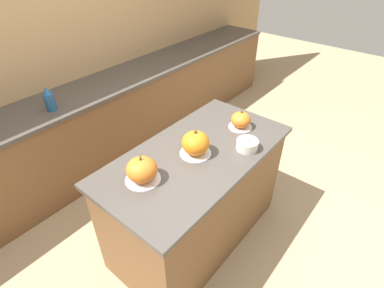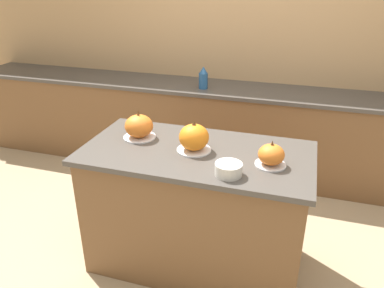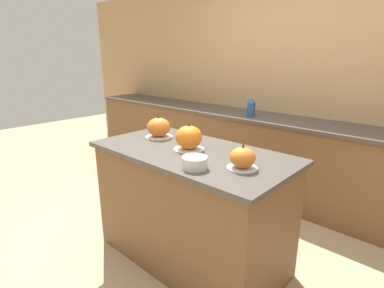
# 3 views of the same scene
# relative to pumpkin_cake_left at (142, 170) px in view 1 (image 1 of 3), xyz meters

# --- Properties ---
(ground_plane) EXTENTS (12.00, 12.00, 0.00)m
(ground_plane) POSITION_rel_pumpkin_cake_left_xyz_m (0.44, -0.09, -0.99)
(ground_plane) COLOR tan
(wall_back) EXTENTS (8.00, 0.06, 2.50)m
(wall_back) POSITION_rel_pumpkin_cake_left_xyz_m (0.44, 1.70, 0.26)
(wall_back) COLOR tan
(wall_back) RESTS_ON ground_plane
(kitchen_island) EXTENTS (1.49, 0.77, 0.91)m
(kitchen_island) POSITION_rel_pumpkin_cake_left_xyz_m (0.44, -0.09, -0.53)
(kitchen_island) COLOR brown
(kitchen_island) RESTS_ON ground_plane
(back_counter) EXTENTS (6.00, 0.60, 0.91)m
(back_counter) POSITION_rel_pumpkin_cake_left_xyz_m (0.44, 1.37, -0.53)
(back_counter) COLOR brown
(back_counter) RESTS_ON ground_plane
(pumpkin_cake_left) EXTENTS (0.23, 0.23, 0.20)m
(pumpkin_cake_left) POSITION_rel_pumpkin_cake_left_xyz_m (0.00, 0.00, 0.00)
(pumpkin_cake_left) COLOR silver
(pumpkin_cake_left) RESTS_ON kitchen_island
(pumpkin_cake_center) EXTENTS (0.22, 0.22, 0.20)m
(pumpkin_cake_center) POSITION_rel_pumpkin_cake_left_xyz_m (0.42, -0.08, 0.01)
(pumpkin_cake_center) COLOR silver
(pumpkin_cake_center) RESTS_ON kitchen_island
(pumpkin_cake_right) EXTENTS (0.19, 0.19, 0.16)m
(pumpkin_cake_right) POSITION_rel_pumpkin_cake_left_xyz_m (0.92, -0.14, -0.02)
(pumpkin_cake_right) COLOR silver
(pumpkin_cake_right) RESTS_ON kitchen_island
(bottle_tall) EXTENTS (0.09, 0.09, 0.22)m
(bottle_tall) POSITION_rel_pumpkin_cake_left_xyz_m (0.10, 1.27, 0.03)
(bottle_tall) COLOR #235184
(bottle_tall) RESTS_ON back_counter
(mixing_bowl) EXTENTS (0.16, 0.16, 0.07)m
(mixing_bowl) POSITION_rel_pumpkin_cake_left_xyz_m (0.71, -0.34, -0.04)
(mixing_bowl) COLOR beige
(mixing_bowl) RESTS_ON kitchen_island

